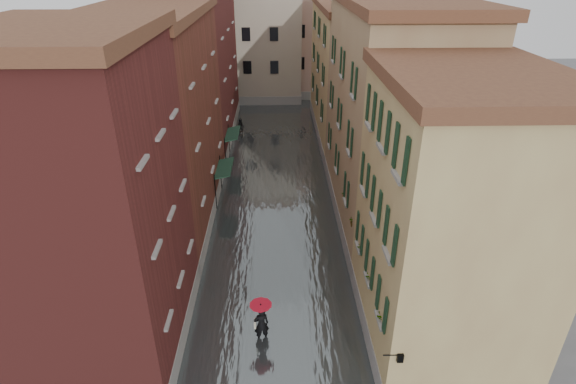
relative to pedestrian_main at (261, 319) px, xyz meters
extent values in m
plane|color=#555658|center=(0.62, 2.17, -1.25)|extent=(120.00, 120.00, 0.00)
cube|color=#484F50|center=(0.62, 15.17, -1.15)|extent=(10.00, 60.00, 0.20)
cube|color=maroon|center=(-6.38, 0.17, 5.25)|extent=(6.00, 8.00, 13.00)
cube|color=maroon|center=(-6.38, 11.17, 5.00)|extent=(6.00, 14.00, 12.50)
cube|color=maroon|center=(-6.38, 26.17, 5.75)|extent=(6.00, 16.00, 14.00)
cube|color=tan|center=(7.62, 0.17, 4.50)|extent=(6.00, 8.00, 11.50)
cube|color=tan|center=(7.62, 11.17, 5.25)|extent=(6.00, 14.00, 13.00)
cube|color=tan|center=(7.62, 26.17, 4.50)|extent=(6.00, 16.00, 11.50)
cube|color=#B1A98C|center=(-2.38, 40.17, 5.25)|extent=(12.00, 9.00, 13.00)
cube|color=tan|center=(6.62, 42.17, 4.75)|extent=(10.00, 9.00, 12.00)
cube|color=#173424|center=(-2.83, 13.18, 1.30)|extent=(1.09, 3.14, 0.31)
cylinder|color=black|center=(-3.33, 11.61, 0.15)|extent=(0.06, 0.06, 2.80)
cylinder|color=black|center=(-3.33, 14.75, 0.15)|extent=(0.06, 0.06, 2.80)
cube|color=#173424|center=(-2.83, 19.90, 1.30)|extent=(1.09, 3.22, 0.31)
cylinder|color=black|center=(-3.33, 18.29, 0.15)|extent=(0.06, 0.06, 2.80)
cylinder|color=black|center=(-3.33, 21.51, 0.15)|extent=(0.06, 0.06, 2.80)
cylinder|color=black|center=(4.67, -3.83, 1.85)|extent=(0.60, 0.05, 0.05)
cube|color=black|center=(4.97, -3.83, 1.75)|extent=(0.22, 0.22, 0.35)
cube|color=beige|center=(4.97, -3.83, 1.75)|extent=(0.14, 0.14, 0.24)
cube|color=#985532|center=(4.74, -2.16, 1.90)|extent=(0.22, 0.85, 0.18)
imported|color=#265926|center=(4.74, -2.16, 2.32)|extent=(0.59, 0.51, 0.66)
cube|color=#985532|center=(4.74, 0.21, 1.90)|extent=(0.22, 0.85, 0.18)
imported|color=#265926|center=(4.74, 0.21, 2.32)|extent=(0.59, 0.51, 0.66)
cube|color=#985532|center=(4.74, 2.40, 1.90)|extent=(0.22, 0.85, 0.18)
imported|color=#265926|center=(4.74, 2.40, 2.32)|extent=(0.59, 0.51, 0.66)
cube|color=#985532|center=(4.74, 4.87, 1.90)|extent=(0.22, 0.85, 0.18)
imported|color=#265926|center=(4.74, 4.87, 2.32)|extent=(0.59, 0.51, 0.66)
cube|color=#985532|center=(4.74, 7.76, 1.90)|extent=(0.22, 0.85, 0.18)
imported|color=#265926|center=(4.74, 7.76, 2.32)|extent=(0.59, 0.51, 0.66)
imported|color=black|center=(0.00, 0.00, -0.32)|extent=(0.77, 0.61, 1.86)
cube|color=beige|center=(-0.28, 0.05, -0.30)|extent=(0.08, 0.30, 0.38)
cylinder|color=black|center=(0.00, 0.00, 0.10)|extent=(0.02, 0.02, 1.00)
cone|color=red|center=(0.00, 0.00, 0.67)|extent=(0.99, 0.99, 0.28)
imported|color=black|center=(-2.68, 26.63, -0.49)|extent=(0.86, 0.73, 1.54)
camera|label=1|loc=(0.78, -14.87, 14.07)|focal=28.00mm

